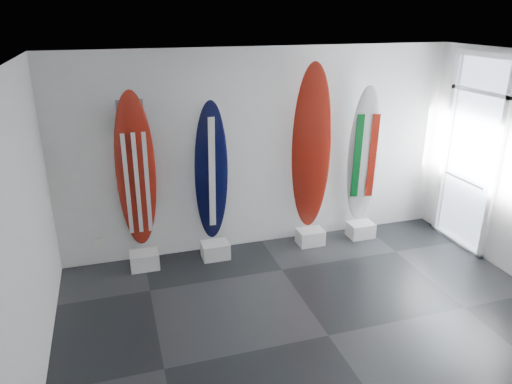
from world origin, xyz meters
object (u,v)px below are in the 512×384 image
object	(u,v)px
surfboard_usa	(136,173)
surfboard_swiss	(311,149)
surfboard_navy	(211,173)
surfboard_italy	(363,156)

from	to	relation	value
surfboard_usa	surfboard_swiss	size ratio (longest dim) A/B	0.91
surfboard_navy	surfboard_swiss	world-z (taller)	surfboard_swiss
surfboard_swiss	surfboard_navy	bearing A→B (deg)	-162.00
surfboard_navy	surfboard_usa	bearing A→B (deg)	-178.75
surfboard_navy	surfboard_italy	bearing A→B (deg)	1.25
surfboard_usa	surfboard_italy	size ratio (longest dim) A/B	1.06
surfboard_navy	surfboard_swiss	bearing A→B (deg)	1.25
surfboard_swiss	surfboard_italy	size ratio (longest dim) A/B	1.17
surfboard_navy	surfboard_italy	size ratio (longest dim) A/B	0.96
surfboard_swiss	surfboard_italy	xyz separation A→B (m)	(0.89, 0.00, -0.18)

